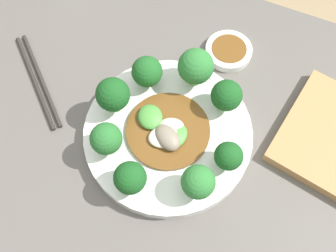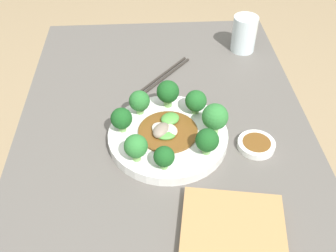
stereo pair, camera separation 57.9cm
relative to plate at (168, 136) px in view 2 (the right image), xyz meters
name	(u,v)px [view 2 (the right image)]	position (x,y,z in m)	size (l,w,h in m)	color
table	(166,231)	(0.01, 0.01, -0.40)	(1.11, 0.70, 0.77)	#5B5651
plate	(168,136)	(0.00, 0.00, 0.00)	(0.27, 0.27, 0.02)	white
broccoli_southeast	(196,101)	(0.07, -0.07, 0.05)	(0.05, 0.05, 0.06)	#70A356
broccoli_southwest	(207,140)	(-0.07, -0.08, 0.05)	(0.05, 0.05, 0.06)	#70A356
broccoli_north	(121,119)	(0.01, 0.10, 0.05)	(0.05, 0.05, 0.06)	#7AAD5B
broccoli_northeast	(139,101)	(0.07, 0.06, 0.05)	(0.05, 0.05, 0.06)	#7AAD5B
broccoli_south	(215,117)	(0.00, -0.10, 0.06)	(0.06, 0.06, 0.08)	#7AAD5B
broccoli_west	(164,157)	(-0.10, 0.01, 0.04)	(0.04, 0.04, 0.05)	#70A356
broccoli_northwest	(136,147)	(-0.08, 0.07, 0.05)	(0.05, 0.05, 0.06)	#7AAD5B
broccoli_east	(168,92)	(0.10, -0.01, 0.05)	(0.05, 0.05, 0.07)	#7AAD5B
stirfry_center	(166,130)	(0.00, 0.00, 0.02)	(0.14, 0.14, 0.02)	brown
drinking_glass	(244,34)	(0.38, -0.25, 0.04)	(0.07, 0.07, 0.11)	silver
chopsticks	(165,75)	(0.25, -0.01, -0.01)	(0.17, 0.15, 0.01)	#2D2823
sauce_dish	(256,144)	(-0.03, -0.20, 0.00)	(0.08, 0.08, 0.02)	white
cutting_board	(233,248)	(-0.29, -0.10, 0.00)	(0.27, 0.23, 0.02)	#AD7F4C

